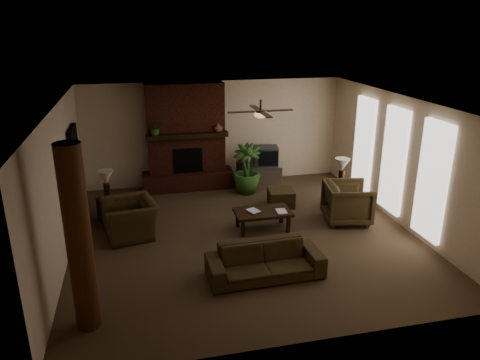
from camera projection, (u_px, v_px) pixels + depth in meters
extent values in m
plane|color=brown|center=(244.00, 235.00, 9.64)|extent=(7.00, 7.00, 0.00)
plane|color=silver|center=(245.00, 103.00, 8.71)|extent=(7.00, 7.00, 0.00)
plane|color=beige|center=(214.00, 133.00, 12.39)|extent=(7.00, 0.00, 7.00)
plane|color=beige|center=(307.00, 255.00, 5.95)|extent=(7.00, 0.00, 7.00)
plane|color=beige|center=(61.00, 186.00, 8.43)|extent=(0.00, 7.00, 7.00)
plane|color=beige|center=(401.00, 161.00, 9.91)|extent=(0.00, 7.00, 7.00)
cube|color=#552316|center=(186.00, 137.00, 11.99)|extent=(2.00, 0.50, 2.80)
cube|color=#552316|center=(188.00, 180.00, 12.29)|extent=(2.40, 0.70, 0.45)
cube|color=black|center=(188.00, 160.00, 11.94)|extent=(0.75, 0.04, 0.65)
cube|color=black|center=(187.00, 135.00, 11.70)|extent=(2.10, 0.28, 0.12)
cube|color=white|center=(363.00, 145.00, 11.39)|extent=(0.08, 0.85, 2.35)
cube|color=white|center=(393.00, 161.00, 10.10)|extent=(0.08, 0.85, 2.35)
cube|color=white|center=(432.00, 181.00, 8.82)|extent=(0.08, 0.85, 2.35)
cylinder|color=#5A2F16|center=(79.00, 240.00, 6.34)|extent=(0.36, 0.36, 2.80)
cube|color=black|center=(77.00, 173.00, 10.21)|extent=(0.10, 1.00, 2.10)
cylinder|color=#302215|center=(261.00, 106.00, 9.11)|extent=(0.04, 0.04, 0.24)
cylinder|color=#302215|center=(260.00, 112.00, 9.15)|extent=(0.20, 0.20, 0.06)
ellipsoid|color=#F2BF72|center=(260.00, 115.00, 9.17)|extent=(0.26, 0.26, 0.14)
cube|color=black|center=(280.00, 110.00, 9.23)|extent=(0.55, 0.12, 0.01)
cube|color=black|center=(241.00, 112.00, 9.06)|extent=(0.55, 0.12, 0.01)
cube|color=black|center=(255.00, 108.00, 9.51)|extent=(0.12, 0.55, 0.01)
cube|color=black|center=(266.00, 115.00, 8.78)|extent=(0.12, 0.55, 0.01)
imported|color=#43331C|center=(265.00, 256.00, 7.97)|extent=(2.05, 0.65, 0.79)
imported|color=#43331C|center=(130.00, 212.00, 9.50)|extent=(0.98, 1.29, 1.01)
imported|color=#43331C|center=(348.00, 201.00, 10.14)|extent=(1.06, 1.11, 0.99)
cube|color=black|center=(263.00, 212.00, 9.78)|extent=(1.20, 0.70, 0.06)
cube|color=black|center=(243.00, 229.00, 9.51)|extent=(0.07, 0.07, 0.37)
cube|color=black|center=(288.00, 224.00, 9.72)|extent=(0.07, 0.07, 0.37)
cube|color=black|center=(238.00, 219.00, 9.97)|extent=(0.07, 0.07, 0.37)
cube|color=black|center=(281.00, 215.00, 10.18)|extent=(0.07, 0.07, 0.37)
cube|color=#43331C|center=(281.00, 198.00, 11.13)|extent=(0.67, 0.67, 0.40)
cube|color=silver|center=(267.00, 173.00, 12.75)|extent=(0.95, 0.71, 0.50)
cube|color=#38383B|center=(266.00, 156.00, 12.57)|extent=(0.72, 0.60, 0.52)
cube|color=black|center=(268.00, 158.00, 12.33)|extent=(0.52, 0.12, 0.40)
cylinder|color=#32241B|center=(242.00, 173.00, 12.41)|extent=(0.34, 0.34, 0.70)
sphere|color=#32241B|center=(242.00, 165.00, 12.33)|extent=(0.34, 0.34, 0.34)
imported|color=#355E25|center=(247.00, 179.00, 11.93)|extent=(1.05, 1.44, 0.72)
cube|color=black|center=(112.00, 210.00, 10.21)|extent=(0.66, 0.66, 0.55)
cylinder|color=#302215|center=(107.00, 191.00, 10.07)|extent=(0.15, 0.15, 0.35)
cone|color=beige|center=(106.00, 177.00, 9.97)|extent=(0.38, 0.38, 0.30)
cube|color=black|center=(341.00, 194.00, 11.15)|extent=(0.65, 0.65, 0.55)
cylinder|color=#302215|center=(341.00, 177.00, 10.94)|extent=(0.15, 0.15, 0.35)
cone|color=beige|center=(342.00, 165.00, 10.84)|extent=(0.38, 0.38, 0.30)
imported|color=#355E25|center=(155.00, 129.00, 11.44)|extent=(0.40, 0.44, 0.33)
imported|color=#944E3B|center=(218.00, 127.00, 11.82)|extent=(0.24, 0.25, 0.22)
imported|color=#999999|center=(249.00, 206.00, 9.64)|extent=(0.21, 0.10, 0.29)
imported|color=#999999|center=(277.00, 206.00, 9.66)|extent=(0.21, 0.04, 0.29)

